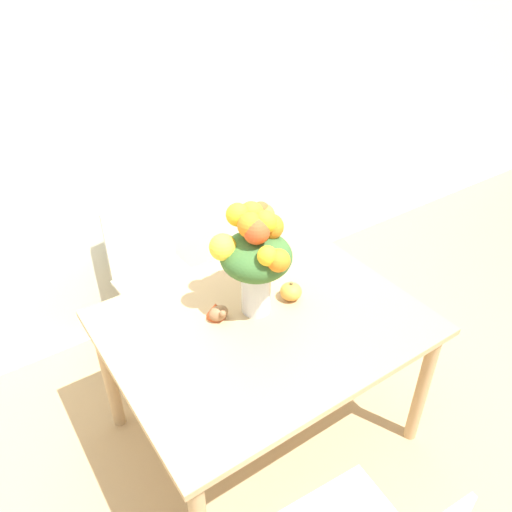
% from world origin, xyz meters
% --- Properties ---
extents(ground_plane, '(12.00, 12.00, 0.00)m').
position_xyz_m(ground_plane, '(0.00, 0.00, 0.00)').
color(ground_plane, tan).
extents(wall_back, '(8.00, 0.06, 2.70)m').
position_xyz_m(wall_back, '(0.00, 1.15, 1.35)').
color(wall_back, silver).
rests_on(wall_back, ground_plane).
extents(dining_table, '(1.28, 1.01, 0.73)m').
position_xyz_m(dining_table, '(0.00, 0.00, 0.64)').
color(dining_table, tan).
rests_on(dining_table, ground_plane).
extents(flower_vase, '(0.33, 0.35, 0.49)m').
position_xyz_m(flower_vase, '(0.01, 0.08, 1.02)').
color(flower_vase, silver).
rests_on(flower_vase, dining_table).
extents(pumpkin, '(0.10, 0.10, 0.09)m').
position_xyz_m(pumpkin, '(0.18, 0.05, 0.77)').
color(pumpkin, gold).
rests_on(pumpkin, dining_table).
extents(turkey_figurine, '(0.09, 0.12, 0.07)m').
position_xyz_m(turkey_figurine, '(-0.16, 0.13, 0.76)').
color(turkey_figurine, '#936642').
rests_on(turkey_figurine, dining_table).
extents(dining_chair_near_window, '(0.44, 0.44, 0.88)m').
position_xyz_m(dining_chair_near_window, '(-0.13, 0.87, 0.46)').
color(dining_chair_near_window, white).
rests_on(dining_chair_near_window, ground_plane).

